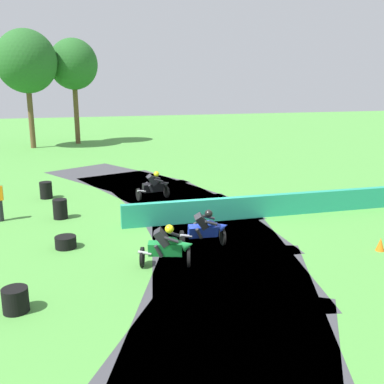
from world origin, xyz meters
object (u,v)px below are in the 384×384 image
Objects in this scene: motorcycle_chase_blue at (205,229)px; tire_stack_mid_a at (66,242)px; tire_stack_mid_b at (60,209)px; tire_stack_far at (46,190)px; motorcycle_lead_green at (168,247)px; motorcycle_trailing_black at (155,186)px; tire_stack_near at (15,300)px; traffic_cone at (380,244)px.

tire_stack_mid_a is (-4.49, 1.30, -0.44)m from motorcycle_chase_blue.
tire_stack_mid_b is 1.00× the size of tire_stack_far.
motorcycle_lead_green is at bearing -63.96° from tire_stack_mid_b.
motorcycle_chase_blue is at bearing -87.75° from motorcycle_trailing_black.
tire_stack_mid_b is (1.16, 7.58, 0.10)m from tire_stack_near.
tire_stack_mid_b is 12.10m from traffic_cone.
tire_stack_far is (-0.70, 7.11, 0.20)m from tire_stack_mid_a.
motorcycle_lead_green is at bearing -141.78° from motorcycle_chase_blue.
tire_stack_far is at bearing 95.63° from tire_stack_mid_a.
motorcycle_chase_blue is 2.42× the size of tire_stack_mid_a.
motorcycle_chase_blue reaches higher than tire_stack_mid_b.
tire_stack_mid_b is (-0.11, 3.52, 0.20)m from tire_stack_mid_a.
tire_stack_far is (-0.59, 3.59, 0.00)m from tire_stack_mid_b.
motorcycle_lead_green is 3.84× the size of traffic_cone.
tire_stack_far is (0.57, 11.17, 0.10)m from tire_stack_near.
motorcycle_chase_blue is 2.74× the size of tire_stack_near.
tire_stack_mid_b is 1.82× the size of traffic_cone.
motorcycle_chase_blue is at bearing -46.35° from tire_stack_mid_b.
motorcycle_chase_blue reaches higher than tire_stack_near.
motorcycle_lead_green is 0.99× the size of motorcycle_chase_blue.
tire_stack_near is 7.67m from tire_stack_mid_b.
motorcycle_trailing_black is 4.73m from tire_stack_mid_b.
motorcycle_lead_green is at bearing -99.65° from motorcycle_trailing_black.
motorcycle_lead_green is 2.41× the size of tire_stack_mid_a.
tire_stack_mid_b is (-4.33, -1.88, -0.25)m from motorcycle_trailing_black.
traffic_cone is (9.98, -6.83, -0.18)m from tire_stack_mid_b.
tire_stack_mid_a is (1.27, 4.06, -0.10)m from tire_stack_near.
tire_stack_mid_a is at bearing 138.11° from motorcycle_lead_green.
motorcycle_lead_green is 2.11× the size of tire_stack_mid_b.
traffic_cone reaches higher than tire_stack_mid_a.
motorcycle_lead_green reaches higher than traffic_cone.
tire_stack_mid_b is at bearing 116.04° from motorcycle_lead_green.
tire_stack_near is at bearing -98.70° from tire_stack_mid_b.
tire_stack_near is (-5.49, -9.46, -0.35)m from motorcycle_trailing_black.
tire_stack_mid_a is at bearing 161.44° from traffic_cone.
tire_stack_far reaches higher than tire_stack_near.
tire_stack_far reaches higher than traffic_cone.
tire_stack_far is 14.85m from traffic_cone.
motorcycle_lead_green is 1.00× the size of motorcycle_trailing_black.
tire_stack_near is (-4.14, -1.48, -0.35)m from motorcycle_lead_green.
motorcycle_trailing_black is 2.10× the size of tire_stack_far.
motorcycle_lead_green is 2.11× the size of tire_stack_far.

